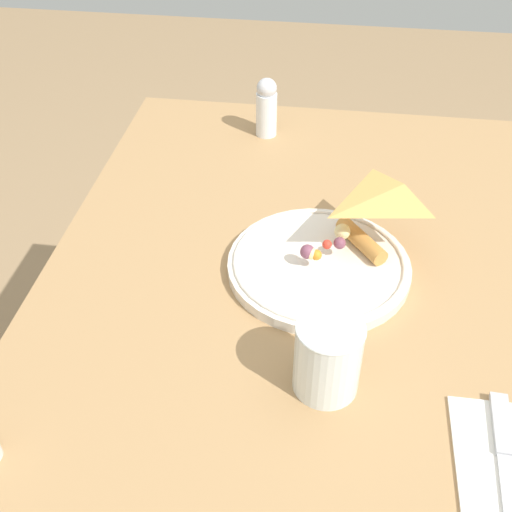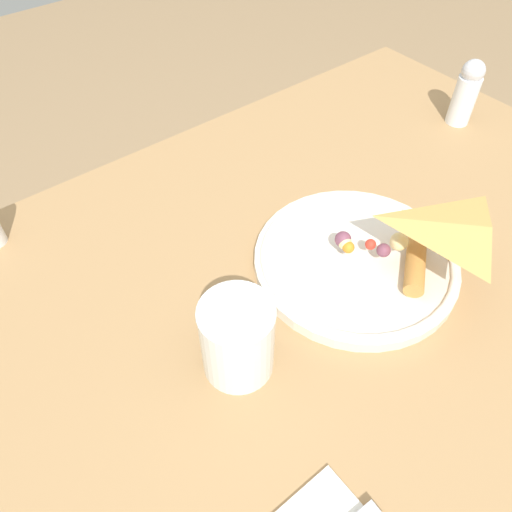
{
  "view_description": "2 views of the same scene",
  "coord_description": "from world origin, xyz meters",
  "px_view_note": "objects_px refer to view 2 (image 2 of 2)",
  "views": [
    {
      "loc": [
        0.63,
        -0.03,
        1.32
      ],
      "look_at": [
        -0.0,
        -0.12,
        0.79
      ],
      "focal_mm": 45.0,
      "sensor_mm": 36.0,
      "label": 1
    },
    {
      "loc": [
        0.3,
        0.21,
        1.21
      ],
      "look_at": [
        0.06,
        -0.09,
        0.77
      ],
      "focal_mm": 35.0,
      "sensor_mm": 36.0,
      "label": 2
    }
  ],
  "objects_px": {
    "plate_pizza": "(358,259)",
    "salt_shaker": "(466,92)",
    "dining_table": "(332,352)",
    "milk_glass": "(237,341)"
  },
  "relations": [
    {
      "from": "plate_pizza",
      "to": "salt_shaker",
      "type": "relative_size",
      "value": 2.33
    },
    {
      "from": "dining_table",
      "to": "milk_glass",
      "type": "bearing_deg",
      "value": -7.04
    },
    {
      "from": "plate_pizza",
      "to": "milk_glass",
      "type": "relative_size",
      "value": 2.65
    },
    {
      "from": "dining_table",
      "to": "salt_shaker",
      "type": "relative_size",
      "value": 10.0
    },
    {
      "from": "plate_pizza",
      "to": "salt_shaker",
      "type": "distance_m",
      "value": 0.4
    },
    {
      "from": "plate_pizza",
      "to": "milk_glass",
      "type": "xyz_separation_m",
      "value": [
        0.2,
        0.02,
        0.03
      ]
    },
    {
      "from": "dining_table",
      "to": "milk_glass",
      "type": "height_order",
      "value": "milk_glass"
    },
    {
      "from": "dining_table",
      "to": "milk_glass",
      "type": "relative_size",
      "value": 11.41
    },
    {
      "from": "dining_table",
      "to": "plate_pizza",
      "type": "distance_m",
      "value": 0.13
    },
    {
      "from": "dining_table",
      "to": "plate_pizza",
      "type": "height_order",
      "value": "plate_pizza"
    }
  ]
}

